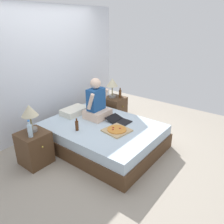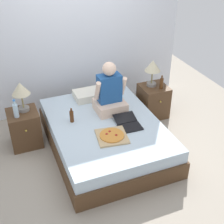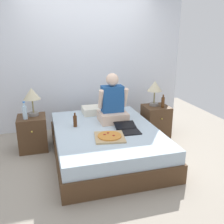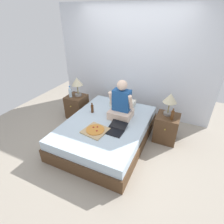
% 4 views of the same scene
% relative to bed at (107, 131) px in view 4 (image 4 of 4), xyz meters
% --- Properties ---
extents(ground_plane, '(5.80, 5.80, 0.00)m').
position_rel_bed_xyz_m(ground_plane, '(0.00, 0.00, -0.22)').
color(ground_plane, '#9E9384').
extents(wall_back, '(3.80, 0.12, 2.50)m').
position_rel_bed_xyz_m(wall_back, '(0.00, 1.40, 1.03)').
color(wall_back, silver).
rests_on(wall_back, ground).
extents(bed, '(1.54, 2.09, 0.44)m').
position_rel_bed_xyz_m(bed, '(0.00, 0.00, 0.00)').
color(bed, '#4C331E').
rests_on(bed, ground).
extents(nightstand_left, '(0.44, 0.47, 0.56)m').
position_rel_bed_xyz_m(nightstand_left, '(-1.08, 0.53, 0.06)').
color(nightstand_left, '#4C331E').
rests_on(nightstand_left, ground).
extents(lamp_on_left_nightstand, '(0.26, 0.26, 0.45)m').
position_rel_bed_xyz_m(lamp_on_left_nightstand, '(-1.04, 0.58, 0.66)').
color(lamp_on_left_nightstand, gray).
rests_on(lamp_on_left_nightstand, nightstand_left).
extents(water_bottle, '(0.07, 0.07, 0.28)m').
position_rel_bed_xyz_m(water_bottle, '(-1.16, 0.44, 0.45)').
color(water_bottle, silver).
rests_on(water_bottle, nightstand_left).
extents(nightstand_right, '(0.44, 0.47, 0.56)m').
position_rel_bed_xyz_m(nightstand_right, '(1.08, 0.53, 0.06)').
color(nightstand_right, '#4C331E').
rests_on(nightstand_right, ground).
extents(lamp_on_right_nightstand, '(0.26, 0.26, 0.45)m').
position_rel_bed_xyz_m(lamp_on_right_nightstand, '(1.05, 0.58, 0.66)').
color(lamp_on_right_nightstand, gray).
rests_on(lamp_on_right_nightstand, nightstand_right).
extents(beer_bottle, '(0.06, 0.06, 0.23)m').
position_rel_bed_xyz_m(beer_bottle, '(1.15, 0.43, 0.43)').
color(beer_bottle, '#512D14').
rests_on(beer_bottle, nightstand_right).
extents(pillow, '(0.52, 0.34, 0.12)m').
position_rel_bed_xyz_m(pillow, '(0.04, 0.76, 0.29)').
color(pillow, silver).
rests_on(pillow, bed).
extents(person_seated, '(0.47, 0.40, 0.78)m').
position_rel_bed_xyz_m(person_seated, '(0.19, 0.29, 0.51)').
color(person_seated, beige).
rests_on(person_seated, bed).
extents(laptop, '(0.33, 0.42, 0.07)m').
position_rel_bed_xyz_m(laptop, '(0.28, -0.19, 0.25)').
color(laptop, black).
rests_on(laptop, bed).
extents(pizza_box, '(0.45, 0.45, 0.05)m').
position_rel_bed_xyz_m(pizza_box, '(-0.04, -0.37, 0.24)').
color(pizza_box, tan).
rests_on(pizza_box, bed).
extents(beer_bottle_on_bed, '(0.06, 0.06, 0.22)m').
position_rel_bed_xyz_m(beer_bottle_on_bed, '(-0.43, 0.20, 0.32)').
color(beer_bottle_on_bed, '#4C2811').
rests_on(beer_bottle_on_bed, bed).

